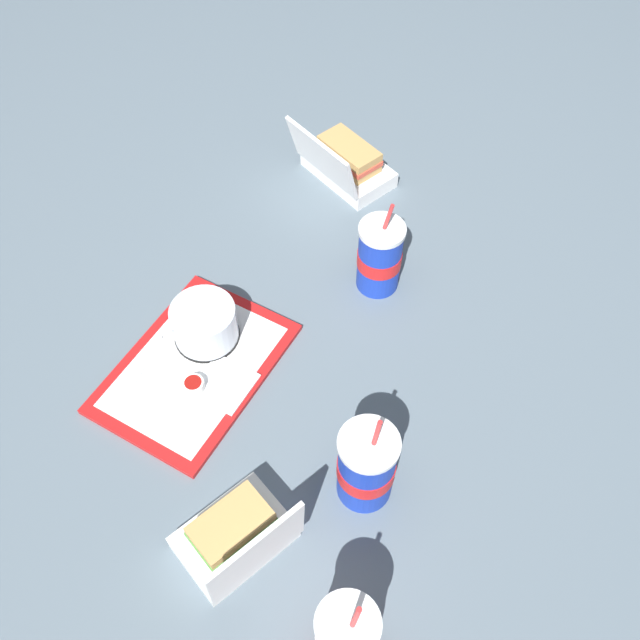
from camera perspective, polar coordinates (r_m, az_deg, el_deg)
ground_plane at (r=1.43m, az=2.70°, el=-0.87°), size 3.20×3.20×0.00m
food_tray at (r=1.39m, az=-10.00°, el=-3.78°), size 0.41×0.31×0.01m
cake_container at (r=1.39m, az=-9.20°, el=-0.34°), size 0.13×0.13×0.08m
ketchup_cup at (r=1.34m, az=-10.07°, el=-5.17°), size 0.04×0.04×0.02m
napkin_stack at (r=1.35m, az=-7.67°, el=-5.09°), size 0.11×0.11×0.00m
plastic_fork at (r=1.41m, az=-13.69°, el=-3.03°), size 0.11×0.05×0.00m
clamshell_sandwich_center at (r=1.69m, az=2.08°, el=12.44°), size 0.20×0.23×0.16m
clamshell_sandwich_corner at (r=1.19m, az=-6.74°, el=-16.76°), size 0.20×0.17×0.17m
soda_cup_corner at (r=1.19m, az=3.73°, el=-11.60°), size 0.10×0.10×0.23m
soda_cup_back at (r=1.44m, az=4.79°, el=5.07°), size 0.09×0.09×0.23m
soda_cup_right at (r=1.11m, az=2.12°, el=-23.97°), size 0.09×0.09×0.21m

